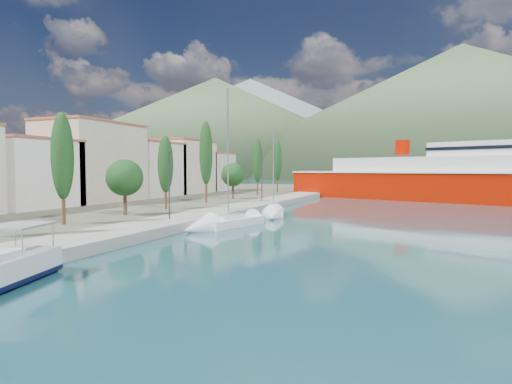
% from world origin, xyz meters
% --- Properties ---
extents(ground, '(1400.00, 1400.00, 0.00)m').
position_xyz_m(ground, '(0.00, 120.00, 0.00)').
color(ground, '#1A464E').
extents(quay, '(5.00, 88.00, 0.80)m').
position_xyz_m(quay, '(-9.00, 26.00, 0.40)').
color(quay, gray).
rests_on(quay, ground).
extents(land_strip, '(70.00, 148.00, 0.70)m').
position_xyz_m(land_strip, '(-47.00, 36.00, 0.35)').
color(land_strip, '#565644').
rests_on(land_strip, ground).
extents(town_buildings, '(9.20, 69.20, 11.30)m').
position_xyz_m(town_buildings, '(-32.00, 36.91, 5.57)').
color(town_buildings, beige).
rests_on(town_buildings, land_strip).
extents(tree_row, '(3.70, 64.61, 11.23)m').
position_xyz_m(tree_row, '(-15.57, 31.95, 5.85)').
color(tree_row, '#47301E').
rests_on(tree_row, land_strip).
extents(lamp_posts, '(0.15, 47.11, 6.06)m').
position_xyz_m(lamp_posts, '(-9.00, 15.62, 4.08)').
color(lamp_posts, '#2D2D33').
rests_on(lamp_posts, quay).
extents(sailboat_near, '(4.92, 9.80, 13.64)m').
position_xyz_m(sailboat_near, '(-4.91, 16.41, 0.33)').
color(sailboat_near, silver).
rests_on(sailboat_near, ground).
extents(sailboat_mid, '(4.39, 7.67, 10.75)m').
position_xyz_m(sailboat_mid, '(-3.14, 26.91, 0.30)').
color(sailboat_mid, silver).
rests_on(sailboat_mid, ground).
extents(ferry, '(56.69, 30.86, 11.14)m').
position_xyz_m(ferry, '(15.87, 61.66, 3.39)').
color(ferry, '#9E1100').
rests_on(ferry, ground).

